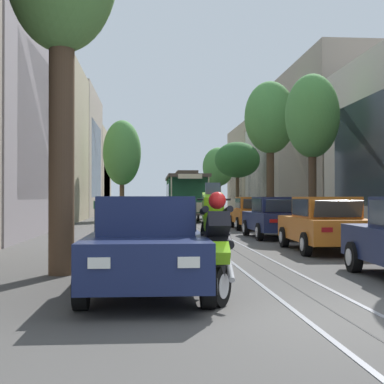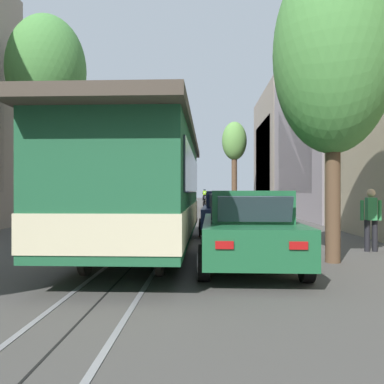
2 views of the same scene
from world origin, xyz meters
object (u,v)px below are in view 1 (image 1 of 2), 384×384
Objects in this scene: parked_car_green_sixth_left at (150,208)px; street_tree_kerb_right_far at (218,168)px; street_tree_kerb_right_mid at (270,119)px; parked_car_silver_fourth_left at (148,213)px; parked_car_orange_fourth_right at (253,213)px; cable_car_trolley at (186,196)px; pedestrian_on_left_pavement at (98,207)px; parked_car_navy_near_left at (146,244)px; parked_car_navy_mid_right at (275,217)px; street_tree_kerb_left_second at (122,153)px; street_tree_kerb_right_fourth at (237,160)px; parked_car_white_mid_left at (146,218)px; street_tree_kerb_right_second at (312,117)px; parked_car_orange_second_right at (324,224)px; parked_car_beige_second_left at (147,226)px; motorcycle_with_rider at (216,239)px; parked_car_navy_fifth_left at (152,210)px.

parked_car_green_sixth_left is 16.28m from street_tree_kerb_right_far.
parked_car_silver_fourth_left is at bearing -140.99° from street_tree_kerb_right_mid.
parked_car_orange_fourth_right is 0.48× the size of cable_car_trolley.
street_tree_kerb_right_mid is (7.04, -6.73, 5.39)m from parked_car_green_sixth_left.
street_tree_kerb_right_far is at bearing 58.76° from pedestrian_on_left_pavement.
parked_car_navy_near_left and parked_car_navy_mid_right have the same top height.
street_tree_kerb_left_second is at bearing 98.48° from parked_car_silver_fourth_left.
street_tree_kerb_right_far is at bearing 92.61° from street_tree_kerb_right_fourth.
parked_car_white_mid_left and parked_car_silver_fourth_left have the same top height.
street_tree_kerb_right_second reaches higher than cable_car_trolley.
parked_car_orange_second_right is 0.52× the size of street_tree_kerb_right_mid.
parked_car_orange_second_right is at bearing -90.22° from parked_car_orange_fourth_right.
parked_car_orange_fourth_right is at bearing -67.58° from parked_car_green_sixth_left.
street_tree_kerb_right_second is at bearing -90.92° from street_tree_kerb_right_mid.
parked_car_orange_second_right is 5.36m from parked_car_navy_mid_right.
parked_car_orange_fourth_right is 0.64× the size of street_tree_kerb_left_second.
parked_car_silver_fourth_left is at bearing -174.86° from parked_car_orange_fourth_right.
parked_car_white_mid_left is 18.61m from street_tree_kerb_left_second.
parked_car_navy_near_left is 1.00× the size of parked_car_orange_second_right.
parked_car_beige_second_left is at bearing -96.38° from cable_car_trolley.
street_tree_kerb_right_mid is (8.98, -6.14, 1.58)m from street_tree_kerb_left_second.
street_tree_kerb_right_fourth is at bearing 85.88° from parked_car_orange_second_right.
street_tree_kerb_right_second is 0.75× the size of cable_car_trolley.
motorcycle_with_rider is (-4.06, -7.45, 0.14)m from parked_car_orange_second_right.
motorcycle_with_rider is (-6.01, -15.21, -4.06)m from street_tree_kerb_right_second.
parked_car_silver_fourth_left is 12.07m from parked_car_orange_second_right.
cable_car_trolley is (2.34, 5.23, 0.86)m from parked_car_navy_fifth_left.
parked_car_orange_second_right is at bearing -73.29° from street_tree_kerb_left_second.
parked_car_navy_near_left is 0.68× the size of street_tree_kerb_right_far.
parked_car_orange_second_right is at bearing -97.13° from street_tree_kerb_right_mid.
parked_car_green_sixth_left is at bearing -142.50° from street_tree_kerb_right_fourth.
parked_car_navy_mid_right is at bearing 51.31° from parked_car_beige_second_left.
street_tree_kerb_left_second reaches higher than street_tree_kerb_right_far.
parked_car_orange_second_right is 0.69× the size of street_tree_kerb_right_far.
parked_car_white_mid_left is at bearing -90.61° from parked_car_silver_fourth_left.
parked_car_green_sixth_left is 13.08m from parked_car_orange_fourth_right.
street_tree_kerb_right_far is at bearing 74.93° from cable_car_trolley.
cable_car_trolley reaches higher than parked_car_navy_near_left.
parked_car_beige_second_left is at bearing -89.61° from parked_car_white_mid_left.
motorcycle_with_rider is (-1.51, -29.73, -0.72)m from cable_car_trolley.
street_tree_kerb_left_second is at bearing 95.31° from motorcycle_with_rider.
pedestrian_on_left_pavement is at bearing 98.55° from motorcycle_with_rider.
parked_car_orange_second_right is 22.44m from cable_car_trolley.
parked_car_silver_fourth_left is 11.64m from cable_car_trolley.
parked_car_white_mid_left is 18.72m from parked_car_green_sixth_left.
street_tree_kerb_right_far is at bearing 86.68° from parked_car_navy_mid_right.
motorcycle_with_rider reaches higher than parked_car_orange_second_right.
pedestrian_on_left_pavement is at bearing -170.89° from cable_car_trolley.
parked_car_silver_fourth_left is at bearing 89.96° from parked_car_navy_near_left.
street_tree_kerb_right_mid reaches higher than street_tree_kerb_right_second.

